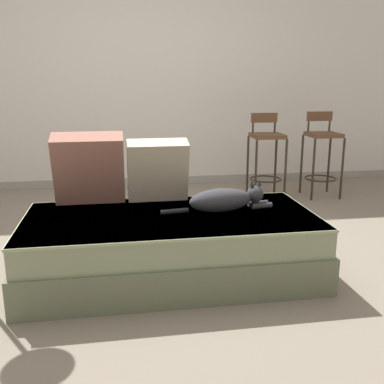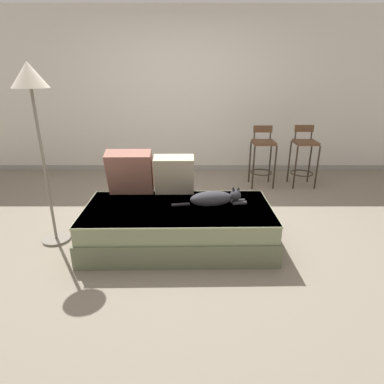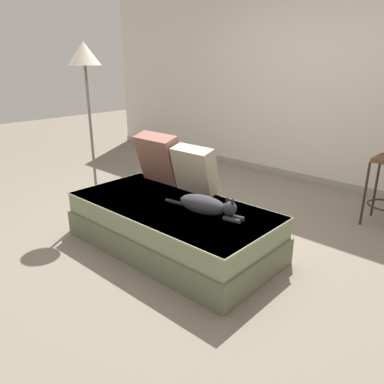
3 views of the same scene
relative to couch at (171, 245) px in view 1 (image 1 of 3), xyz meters
name	(u,v)px [view 1 (image 1 of 3)]	position (x,y,z in m)	size (l,w,h in m)	color
ground_plane	(166,252)	(0.00, 0.40, -0.21)	(16.00, 16.00, 0.00)	slate
wall_back_panel	(146,73)	(0.00, 2.65, 1.09)	(8.00, 0.10, 2.60)	silver
wall_baseboard_trim	(149,181)	(0.00, 2.60, -0.16)	(8.00, 0.02, 0.09)	gray
couch	(171,245)	(0.00, 0.00, 0.00)	(1.87, 0.94, 0.41)	#636B50
throw_pillow_corner	(89,168)	(-0.51, 0.35, 0.45)	(0.47, 0.30, 0.49)	#936051
throw_pillow_middle	(158,170)	(-0.05, 0.36, 0.42)	(0.42, 0.25, 0.44)	beige
cat	(225,200)	(0.36, 0.04, 0.28)	(0.75, 0.23, 0.19)	#333338
bar_stool_near_window	(266,150)	(1.19, 1.81, 0.31)	(0.34, 0.34, 0.89)	#2D2319
bar_stool_by_doorway	(322,149)	(1.81, 1.81, 0.31)	(0.34, 0.34, 0.90)	#2D2319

